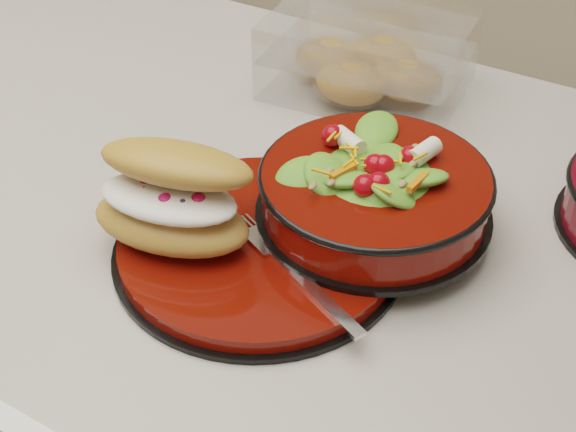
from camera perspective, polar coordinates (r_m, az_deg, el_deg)
The scene contains 5 objects.
dinner_plate at distance 0.76m, azimuth -2.05°, elevation -2.13°, with size 0.28×0.28×0.02m.
salad_bowl at distance 0.76m, azimuth 6.22°, elevation 2.18°, with size 0.23×0.23×0.10m.
croissant at distance 0.73m, azimuth -8.17°, elevation 1.31°, with size 0.16×0.13×0.09m.
fork at distance 0.71m, azimuth 0.67°, elevation -4.18°, with size 0.16×0.09×0.00m.
pastry_box at distance 1.00m, azimuth 5.71°, elevation 11.09°, with size 0.25×0.19×0.09m.
Camera 1 is at (0.34, -0.58, 1.41)m, focal length 50.00 mm.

